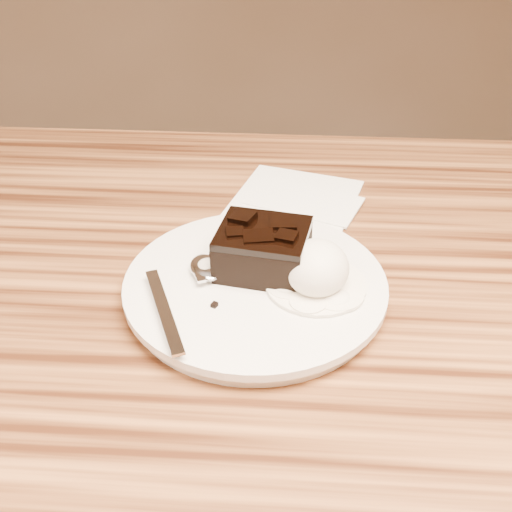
# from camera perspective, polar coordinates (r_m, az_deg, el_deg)

# --- Properties ---
(plate) EXTENTS (0.25, 0.25, 0.02)m
(plate) POSITION_cam_1_polar(r_m,az_deg,el_deg) (0.57, -0.07, -3.04)
(plate) COLOR white
(plate) RESTS_ON dining_table
(brownie) EXTENTS (0.09, 0.08, 0.04)m
(brownie) POSITION_cam_1_polar(r_m,az_deg,el_deg) (0.57, 0.67, 0.36)
(brownie) COLOR black
(brownie) RESTS_ON plate
(ice_cream_scoop) EXTENTS (0.06, 0.06, 0.05)m
(ice_cream_scoop) POSITION_cam_1_polar(r_m,az_deg,el_deg) (0.55, 5.72, -1.11)
(ice_cream_scoop) COLOR silver
(ice_cream_scoop) RESTS_ON plate
(melt_puddle) EXTENTS (0.09, 0.09, 0.00)m
(melt_puddle) POSITION_cam_1_polar(r_m,az_deg,el_deg) (0.56, 5.61, -2.70)
(melt_puddle) COLOR white
(melt_puddle) RESTS_ON plate
(spoon) EXTENTS (0.10, 0.17, 0.01)m
(spoon) POSITION_cam_1_polar(r_m,az_deg,el_deg) (0.57, -4.65, -1.21)
(spoon) COLOR silver
(spoon) RESTS_ON plate
(napkin) EXTENTS (0.17, 0.17, 0.01)m
(napkin) POSITION_cam_1_polar(r_m,az_deg,el_deg) (0.73, 3.70, 5.47)
(napkin) COLOR white
(napkin) RESTS_ON dining_table
(crumb_a) EXTENTS (0.01, 0.01, 0.00)m
(crumb_a) POSITION_cam_1_polar(r_m,az_deg,el_deg) (0.53, -3.92, -4.60)
(crumb_a) COLOR black
(crumb_a) RESTS_ON plate
(crumb_b) EXTENTS (0.01, 0.01, 0.00)m
(crumb_b) POSITION_cam_1_polar(r_m,az_deg,el_deg) (0.54, 1.66, -3.91)
(crumb_b) COLOR black
(crumb_b) RESTS_ON plate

